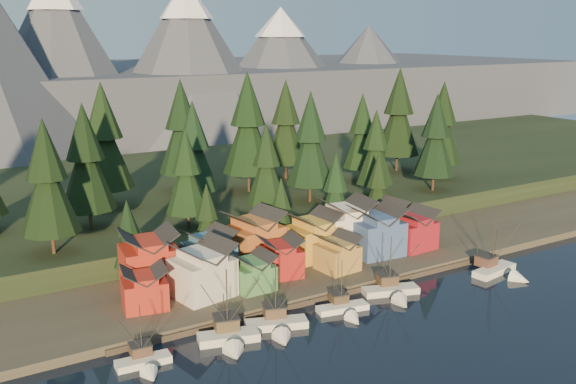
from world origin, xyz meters
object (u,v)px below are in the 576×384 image
boat_0 (144,355)px  boat_4 (393,284)px  boat_3 (345,303)px  house_back_0 (149,257)px  house_front_1 (202,268)px  boat_6 (500,264)px  house_front_0 (144,287)px  house_back_1 (209,252)px  boat_1 (230,328)px  boat_2 (278,317)px

boat_0 → boat_4: 47.09m
boat_3 → house_back_0: bearing=146.4°
boat_3 → house_back_0: size_ratio=0.95×
boat_4 → house_front_1: (-30.88, 14.71, 4.39)m
boat_6 → boat_3: bearing=168.4°
boat_3 → boat_6: (36.55, -1.42, 0.48)m
boat_3 → house_front_0: boat_3 is taller
boat_0 → house_front_1: size_ratio=0.93×
house_back_0 → house_back_1: size_ratio=1.16×
boat_1 → house_back_0: size_ratio=1.22×
house_front_1 → house_back_0: 11.24m
boat_0 → boat_3: bearing=4.4°
boat_2 → boat_4: size_ratio=1.00×
house_front_1 → house_back_1: size_ratio=1.19×
house_front_0 → house_front_1: (10.37, -0.37, 1.37)m
boat_1 → house_back_1: (7.63, 24.20, 3.64)m
boat_2 → house_back_0: size_ratio=1.13×
boat_6 → house_back_1: (-50.67, 25.67, 3.94)m
boat_4 → boat_6: boat_6 is taller
boat_1 → house_front_0: (-7.72, 16.43, 2.64)m
boat_3 → boat_6: bearing=9.0°
boat_0 → boat_2: 22.18m
house_front_1 → boat_3: bearing=-50.7°
boat_0 → house_back_1: 32.55m
boat_3 → boat_4: (11.77, 1.41, 0.40)m
boat_3 → boat_4: boat_4 is taller
boat_3 → house_front_1: house_front_1 is taller
boat_1 → house_back_1: boat_1 is taller
boat_2 → house_back_1: size_ratio=1.31×
boat_2 → house_front_1: bearing=129.6°
boat_2 → house_front_0: size_ratio=1.46×
house_front_1 → house_back_1: house_front_1 is taller
boat_6 → house_front_1: size_ratio=1.13×
boat_1 → house_back_1: bearing=87.5°
boat_6 → boat_2: bearing=168.7°
boat_1 → house_front_1: boat_1 is taller
boat_3 → house_front_0: 33.95m
boat_4 → boat_6: 24.93m
boat_2 → boat_3: boat_2 is taller
boat_6 → house_front_0: 68.47m
boat_2 → boat_4: bearing=21.6°
boat_6 → house_front_1: (-55.65, 17.54, 4.32)m
boat_3 → boat_6: 36.58m
boat_0 → boat_1: bearing=4.9°
boat_0 → house_front_0: (5.81, 16.60, 3.27)m
house_front_1 → boat_6: bearing=-28.0°
boat_0 → boat_2: bearing=5.1°
boat_1 → house_front_1: 16.77m
house_front_1 → house_back_0: bearing=114.4°
boat_0 → boat_6: 71.85m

